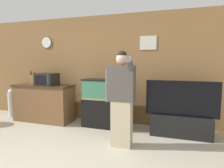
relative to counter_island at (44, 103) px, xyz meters
name	(u,v)px	position (x,y,z in m)	size (l,w,h in m)	color
wall_back_paneled	(104,69)	(1.41, 0.52, 0.84)	(10.00, 0.08, 2.60)	olive
counter_island	(44,103)	(0.00, 0.00, 0.00)	(1.52, 0.59, 0.91)	brown
microwave	(47,79)	(0.13, -0.02, 0.60)	(0.48, 0.40, 0.30)	black
knife_block	(32,79)	(-0.36, 0.05, 0.58)	(0.15, 0.09, 0.33)	olive
aquarium_on_stand	(106,103)	(1.66, 0.03, 0.09)	(1.06, 0.39, 1.10)	black
tv_on_stand	(181,120)	(3.26, 0.01, -0.13)	(1.41, 0.40, 1.11)	black
person_standing	(121,98)	(2.27, -0.85, 0.41)	(0.53, 0.40, 1.67)	#BCAD89
trash_bin	(13,102)	(-1.07, 0.08, -0.06)	(0.26, 0.26, 0.77)	#B7B7BC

